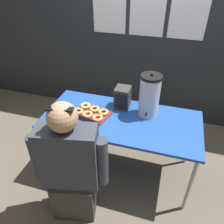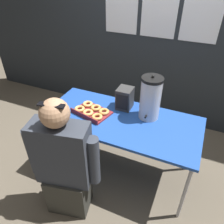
{
  "view_description": "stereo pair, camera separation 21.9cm",
  "coord_description": "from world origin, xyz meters",
  "px_view_note": "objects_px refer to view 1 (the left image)",
  "views": [
    {
      "loc": [
        0.42,
        -1.71,
        2.07
      ],
      "look_at": [
        -0.1,
        0.0,
        0.8
      ],
      "focal_mm": 35.0,
      "sensor_mm": 36.0,
      "label": 1
    },
    {
      "loc": [
        0.63,
        -1.64,
        2.07
      ],
      "look_at": [
        -0.1,
        0.0,
        0.8
      ],
      "focal_mm": 35.0,
      "sensor_mm": 36.0,
      "label": 2
    }
  ],
  "objects_px": {
    "coffee_urn": "(149,96)",
    "person_seated": "(71,169)",
    "donut_box": "(91,112)",
    "cell_phone": "(55,117)",
    "space_heater": "(123,98)"
  },
  "relations": [
    {
      "from": "donut_box",
      "to": "cell_phone",
      "type": "relative_size",
      "value": 2.58
    },
    {
      "from": "cell_phone",
      "to": "donut_box",
      "type": "bearing_deg",
      "value": 31.18
    },
    {
      "from": "coffee_urn",
      "to": "person_seated",
      "type": "relative_size",
      "value": 0.37
    },
    {
      "from": "space_heater",
      "to": "cell_phone",
      "type": "bearing_deg",
      "value": -147.18
    },
    {
      "from": "cell_phone",
      "to": "space_heater",
      "type": "distance_m",
      "value": 0.73
    },
    {
      "from": "donut_box",
      "to": "space_heater",
      "type": "xyz_separation_m",
      "value": [
        0.28,
        0.23,
        0.09
      ]
    },
    {
      "from": "person_seated",
      "to": "donut_box",
      "type": "bearing_deg",
      "value": -98.03
    },
    {
      "from": "coffee_urn",
      "to": "cell_phone",
      "type": "relative_size",
      "value": 2.84
    },
    {
      "from": "coffee_urn",
      "to": "cell_phone",
      "type": "distance_m",
      "value": 0.97
    },
    {
      "from": "coffee_urn",
      "to": "person_seated",
      "type": "height_order",
      "value": "person_seated"
    },
    {
      "from": "donut_box",
      "to": "coffee_urn",
      "type": "bearing_deg",
      "value": 31.09
    },
    {
      "from": "coffee_urn",
      "to": "person_seated",
      "type": "distance_m",
      "value": 1.01
    },
    {
      "from": "donut_box",
      "to": "coffee_urn",
      "type": "relative_size",
      "value": 0.91
    },
    {
      "from": "person_seated",
      "to": "space_heater",
      "type": "bearing_deg",
      "value": -117.57
    },
    {
      "from": "coffee_urn",
      "to": "person_seated",
      "type": "bearing_deg",
      "value": -123.46
    }
  ]
}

